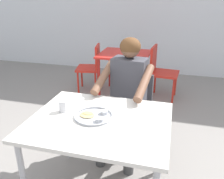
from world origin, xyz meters
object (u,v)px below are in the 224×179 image
drinking_cup (63,106)px  diner_foreground (126,89)px  chair_foreground (131,104)px  chair_red_left (92,65)px  table_background_red (124,59)px  chair_red_right (160,69)px  thali_tray (94,116)px  table_foreground (100,128)px

drinking_cup → diner_foreground: bearing=55.5°
chair_foreground → chair_red_left: (-0.96, 1.39, -0.00)m
table_background_red → diner_foreground: bearing=-77.3°
chair_red_right → thali_tray: bearing=-99.4°
table_foreground → chair_red_right: size_ratio=1.23×
chair_red_left → table_background_red: bearing=-4.7°
drinking_cup → chair_red_right: size_ratio=0.11×
chair_foreground → table_background_red: chair_foreground is taller
table_background_red → chair_red_left: (-0.59, 0.05, -0.16)m
table_foreground → drinking_cup: bearing=172.0°
table_foreground → chair_red_right: 2.25m
chair_foreground → chair_red_right: size_ratio=0.94×
drinking_cup → chair_red_right: (0.63, 2.18, -0.29)m
thali_tray → drinking_cup: (-0.27, 0.03, 0.04)m
table_foreground → drinking_cup: drinking_cup is taller
diner_foreground → chair_red_left: bearing=120.4°
table_foreground → diner_foreground: (0.08, 0.63, 0.08)m
chair_red_left → chair_red_right: bearing=0.1°
diner_foreground → thali_tray: bearing=-102.1°
table_foreground → thali_tray: bearing=160.2°
table_background_red → table_foreground: bearing=-82.9°
table_background_red → chair_red_right: (0.58, 0.05, -0.14)m
diner_foreground → chair_red_right: 1.63m
diner_foreground → table_background_red: diner_foreground is taller
thali_tray → drinking_cup: size_ratio=3.19×
diner_foreground → table_background_red: size_ratio=1.53×
drinking_cup → chair_red_left: drinking_cup is taller
chair_foreground → table_foreground: bearing=-96.7°
drinking_cup → table_background_red: size_ratio=0.12×
diner_foreground → chair_foreground: bearing=84.0°
thali_tray → chair_red_right: (0.36, 2.21, -0.25)m
chair_foreground → chair_red_left: size_ratio=0.98×
table_foreground → chair_red_left: size_ratio=1.29×
drinking_cup → table_background_red: 2.14m
diner_foreground → chair_red_right: (0.23, 1.60, -0.24)m
chair_foreground → diner_foreground: 0.33m
table_background_red → chair_red_left: chair_red_left is taller
table_foreground → thali_tray: thali_tray is taller
table_foreground → diner_foreground: size_ratio=0.86×
table_foreground → chair_red_left: bearing=111.1°
table_foreground → thali_tray: 0.10m
drinking_cup → chair_red_left: bearing=103.8°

